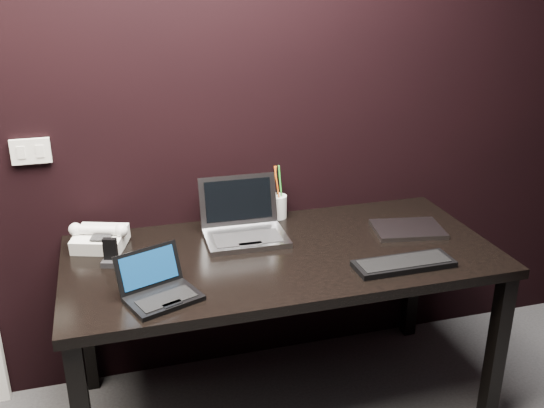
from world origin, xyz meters
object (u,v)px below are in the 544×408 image
object	(u,v)px
netbook	(159,290)
silver_laptop	(244,227)
desk	(282,269)
closed_laptop	(408,229)
desk_phone	(100,238)
ext_keyboard	(404,264)
mobile_phone	(110,255)
pen_cup	(277,205)

from	to	relation	value
netbook	silver_laptop	distance (m)	0.57
desk	closed_laptop	world-z (taller)	closed_laptop
netbook	desk_phone	bearing A→B (deg)	111.86
ext_keyboard	closed_laptop	bearing A→B (deg)	59.67
ext_keyboard	mobile_phone	distance (m)	1.11
desk	closed_laptop	distance (m)	0.58
ext_keyboard	closed_laptop	distance (m)	0.34
closed_laptop	desk_phone	bearing A→B (deg)	171.30
netbook	mobile_phone	world-z (taller)	netbook
ext_keyboard	closed_laptop	size ratio (longest dim) A/B	1.20
silver_laptop	pen_cup	distance (m)	0.26
desk_phone	netbook	bearing A→B (deg)	-68.14
pen_cup	mobile_phone	bearing A→B (deg)	-159.58
silver_laptop	desk_phone	xyz separation A→B (m)	(-0.58, 0.06, -0.00)
desk	ext_keyboard	distance (m)	0.48
closed_laptop	desk_phone	xyz separation A→B (m)	(-1.27, 0.19, 0.03)
closed_laptop	pen_cup	bearing A→B (deg)	148.32
desk	silver_laptop	xyz separation A→B (m)	(-0.11, 0.18, 0.12)
desk_phone	pen_cup	world-z (taller)	pen_cup
ext_keyboard	mobile_phone	size ratio (longest dim) A/B	3.63
desk	mobile_phone	xyz separation A→B (m)	(-0.66, 0.07, 0.12)
silver_laptop	desk_phone	distance (m)	0.58
silver_laptop	pen_cup	size ratio (longest dim) A/B	1.39
ext_keyboard	silver_laptop	bearing A→B (deg)	140.39
silver_laptop	mobile_phone	size ratio (longest dim) A/B	3.20
netbook	desk_phone	distance (m)	0.50
pen_cup	desk_phone	bearing A→B (deg)	-171.92
ext_keyboard	pen_cup	xyz separation A→B (m)	(-0.32, 0.60, 0.05)
desk	ext_keyboard	size ratio (longest dim) A/B	4.42
desk	closed_laptop	size ratio (longest dim) A/B	5.30
ext_keyboard	mobile_phone	bearing A→B (deg)	163.26
desk	mobile_phone	size ratio (longest dim) A/B	16.01
desk	ext_keyboard	xyz separation A→B (m)	(0.41, -0.25, 0.09)
silver_laptop	ext_keyboard	size ratio (longest dim) A/B	0.88
netbook	mobile_phone	bearing A→B (deg)	116.82
netbook	desk_phone	size ratio (longest dim) A/B	1.20
closed_laptop	mobile_phone	xyz separation A→B (m)	(-1.23, 0.03, 0.03)
closed_laptop	silver_laptop	bearing A→B (deg)	168.70
netbook	pen_cup	distance (m)	0.82
ext_keyboard	pen_cup	distance (m)	0.68
silver_laptop	ext_keyboard	distance (m)	0.67
mobile_phone	pen_cup	world-z (taller)	pen_cup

